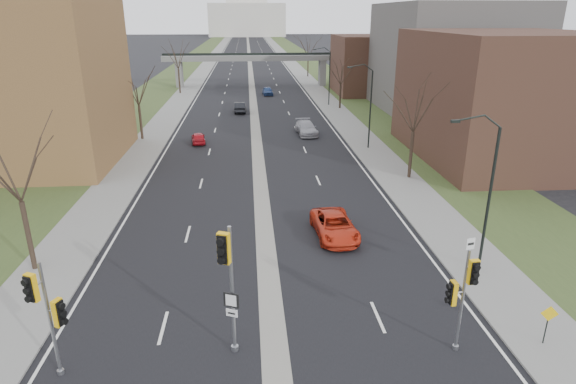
{
  "coord_description": "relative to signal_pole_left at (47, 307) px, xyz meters",
  "views": [
    {
      "loc": [
        -0.83,
        -16.85,
        13.47
      ],
      "look_at": [
        1.27,
        8.48,
        4.05
      ],
      "focal_mm": 30.0,
      "sensor_mm": 36.0,
      "label": 1
    }
  ],
  "objects": [
    {
      "name": "speed_limit_sign",
      "position": [
        19.11,
        5.97,
        -1.54
      ],
      "size": [
        0.5,
        0.14,
        2.35
      ],
      "rotation": [
        0.0,
        0.0,
        0.22
      ],
      "color": "black",
      "rests_on": "sidewalk_right"
    },
    {
      "name": "sidewalk_right",
      "position": [
        20.49,
        150.94,
        -3.22
      ],
      "size": [
        4.0,
        600.0,
        0.12
      ],
      "primitive_type": "cube",
      "color": "gray",
      "rests_on": "ground"
    },
    {
      "name": "car_left_far",
      "position": [
        6.49,
        54.49,
        -2.54
      ],
      "size": [
        1.6,
        4.49,
        1.48
      ],
      "primitive_type": "imported",
      "rotation": [
        0.0,
        0.0,
        3.13
      ],
      "color": "black",
      "rests_on": "ground"
    },
    {
      "name": "warning_sign",
      "position": [
        20.08,
        0.34,
        -1.94
      ],
      "size": [
        0.73,
        0.17,
        1.88
      ],
      "rotation": [
        0.0,
        0.0,
        -0.19
      ],
      "color": "black",
      "rests_on": "sidewalk_right"
    },
    {
      "name": "pedestrian_bridge",
      "position": [
        8.49,
        80.94,
        1.57
      ],
      "size": [
        34.0,
        3.0,
        6.45
      ],
      "color": "slate",
      "rests_on": "ground"
    },
    {
      "name": "tree_right_c",
      "position": [
        21.49,
        95.94,
        3.76
      ],
      "size": [
        7.65,
        7.65,
        9.99
      ],
      "color": "#382B21",
      "rests_on": "sidewalk_right"
    },
    {
      "name": "tree_right_b",
      "position": [
        21.49,
        55.94,
        2.54
      ],
      "size": [
        6.3,
        6.3,
        8.22
      ],
      "color": "#382B21",
      "rests_on": "sidewalk_right"
    },
    {
      "name": "capitol",
      "position": [
        8.49,
        320.94,
        15.32
      ],
      "size": [
        48.0,
        42.0,
        55.75
      ],
      "color": "beige",
      "rests_on": "ground"
    },
    {
      "name": "median_strip",
      "position": [
        8.49,
        150.94,
        -3.28
      ],
      "size": [
        1.2,
        600.0,
        0.02
      ],
      "primitive_type": "cube",
      "color": "gray",
      "rests_on": "ground"
    },
    {
      "name": "car_right_near",
      "position": [
        12.97,
        11.91,
        -2.55
      ],
      "size": [
        2.75,
        5.41,
        1.47
      ],
      "primitive_type": "imported",
      "rotation": [
        0.0,
        0.0,
        0.06
      ],
      "color": "red",
      "rests_on": "ground"
    },
    {
      "name": "car_right_mid",
      "position": [
        14.47,
        39.91,
        -2.51
      ],
      "size": [
        2.5,
        5.44,
        1.54
      ],
      "primitive_type": "imported",
      "rotation": [
        0.0,
        0.0,
        0.07
      ],
      "color": "#929299",
      "rests_on": "ground"
    },
    {
      "name": "grass_verge_left",
      "position": [
        -9.51,
        150.94,
        -3.23
      ],
      "size": [
        8.0,
        600.0,
        0.1
      ],
      "primitive_type": "cube",
      "color": "#2D3C1B",
      "rests_on": "ground"
    },
    {
      "name": "streetlight_mid",
      "position": [
        19.48,
        32.94,
        3.67
      ],
      "size": [
        2.61,
        0.2,
        8.7
      ],
      "color": "black",
      "rests_on": "sidewalk_right"
    },
    {
      "name": "streetlight_far",
      "position": [
        19.48,
        58.94,
        3.67
      ],
      "size": [
        2.61,
        0.2,
        8.7
      ],
      "color": "black",
      "rests_on": "sidewalk_right"
    },
    {
      "name": "signal_pole_median",
      "position": [
        6.67,
        0.82,
        0.76
      ],
      "size": [
        0.83,
        0.97,
        5.79
      ],
      "rotation": [
        0.0,
        0.0,
        -0.39
      ],
      "color": "gray",
      "rests_on": "ground"
    },
    {
      "name": "grass_verge_right",
      "position": [
        26.49,
        150.94,
        -3.23
      ],
      "size": [
        8.0,
        600.0,
        0.1
      ],
      "primitive_type": "cube",
      "color": "#2D3C1B",
      "rests_on": "ground"
    },
    {
      "name": "tree_left_b",
      "position": [
        -4.51,
        38.94,
        2.95
      ],
      "size": [
        6.75,
        6.75,
        8.81
      ],
      "color": "#382B21",
      "rests_on": "sidewalk_left"
    },
    {
      "name": "sidewalk_left",
      "position": [
        -3.51,
        150.94,
        -3.22
      ],
      "size": [
        4.0,
        600.0,
        0.12
      ],
      "primitive_type": "cube",
      "color": "gray",
      "rests_on": "ground"
    },
    {
      "name": "tree_left_c",
      "position": [
        -4.51,
        72.94,
        3.76
      ],
      "size": [
        7.65,
        7.65,
        9.99
      ],
      "color": "#382B21",
      "rests_on": "sidewalk_left"
    },
    {
      "name": "ground",
      "position": [
        8.49,
        0.94,
        -3.28
      ],
      "size": [
        700.0,
        700.0,
        0.0
      ],
      "primitive_type": "plane",
      "color": "black",
      "rests_on": "ground"
    },
    {
      "name": "signal_pole_right",
      "position": [
        16.06,
        0.23,
        -0.18
      ],
      "size": [
        0.9,
        0.82,
        4.74
      ],
      "rotation": [
        0.0,
        0.0,
        0.09
      ],
      "color": "gray",
      "rests_on": "ground"
    },
    {
      "name": "signal_pole_left",
      "position": [
        0.0,
        0.0,
        0.0
      ],
      "size": [
        1.16,
        0.83,
        5.01
      ],
      "rotation": [
        0.0,
        0.0,
        -0.43
      ],
      "color": "gray",
      "rests_on": "ground"
    },
    {
      "name": "road_surface",
      "position": [
        8.49,
        150.94,
        -3.27
      ],
      "size": [
        20.0,
        600.0,
        0.01
      ],
      "primitive_type": "cube",
      "color": "black",
      "rests_on": "ground"
    },
    {
      "name": "streetlight_near",
      "position": [
        19.48,
        6.94,
        3.67
      ],
      "size": [
        2.61,
        0.2,
        8.7
      ],
      "color": "black",
      "rests_on": "sidewalk_right"
    },
    {
      "name": "commercial_block_far",
      "position": [
        30.49,
        70.94,
        1.72
      ],
      "size": [
        14.0,
        14.0,
        10.0
      ],
      "primitive_type": "cube",
      "color": "#482E21",
      "rests_on": "ground"
    },
    {
      "name": "tree_left_a",
      "position": [
        -4.51,
        8.94,
        3.36
      ],
      "size": [
        7.2,
        7.2,
        9.4
      ],
      "color": "#382B21",
      "rests_on": "sidewalk_left"
    },
    {
      "name": "commercial_block_mid",
      "position": [
        36.49,
        52.94,
        4.22
      ],
      "size": [
        18.0,
        22.0,
        15.0
      ],
      "primitive_type": "cube",
      "color": "#57534F",
      "rests_on": "ground"
    },
    {
      "name": "tree_right_a",
      "position": [
        21.49,
        22.94,
        3.36
      ],
      "size": [
        7.2,
        7.2,
        9.4
      ],
      "color": "#382B21",
      "rests_on": "sidewalk_right"
    },
    {
      "name": "commercial_block_near",
      "position": [
        32.49,
        28.94,
        2.72
      ],
      "size": [
        16.0,
        20.0,
        12.0
      ],
      "primitive_type": "cube",
      "color": "#482E21",
      "rests_on": "ground"
    },
    {
      "name": "car_left_near",
      "position": [
        2.05,
        36.75,
        -2.67
      ],
      "size": [
        1.91,
        3.76,
        1.23
      ],
      "primitive_type": "imported",
      "rotation": [
        0.0,
        0.0,
        3.27
      ],
      "color": "#B2141E",
      "rests_on": "ground"
    },
    {
      "name": "car_right_far",
      "position": [
        11.17,
        70.18,
        -2.58
      ],
      "size": [
        1.92,
        4.21,
        1.4
      ],
      "primitive_type": "imported",
      "rotation": [
        0.0,
        0.0,
        0.06
      ],
      "color": "navy",
      "rests_on": "ground"
    }
  ]
}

